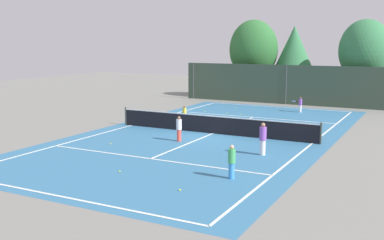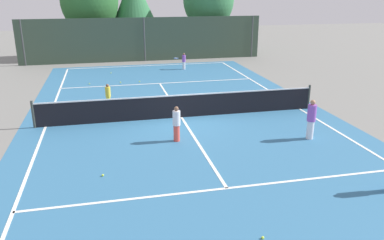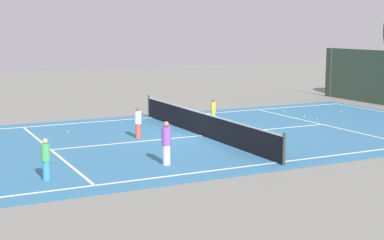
{
  "view_description": "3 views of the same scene",
  "coord_description": "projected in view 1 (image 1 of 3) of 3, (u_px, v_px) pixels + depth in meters",
  "views": [
    {
      "loc": [
        10.7,
        -22.95,
        5.01
      ],
      "look_at": [
        0.5,
        -3.48,
        1.32
      ],
      "focal_mm": 43.43,
      "sensor_mm": 36.0,
      "label": 1
    },
    {
      "loc": [
        -3.05,
        -15.52,
        5.22
      ],
      "look_at": [
        -0.22,
        -3.04,
        0.9
      ],
      "focal_mm": 36.57,
      "sensor_mm": 36.0,
      "label": 2
    },
    {
      "loc": [
        21.3,
        -11.13,
        4.57
      ],
      "look_at": [
        0.83,
        -0.89,
        0.86
      ],
      "focal_mm": 53.97,
      "sensor_mm": 36.0,
      "label": 3
    }
  ],
  "objects": [
    {
      "name": "tennis_ball_0",
      "position": [
        111.0,
        144.0,
        23.02
      ],
      "size": [
        0.07,
        0.07,
        0.07
      ],
      "primitive_type": "sphere",
      "color": "#CCE533",
      "rests_on": "ground_plane"
    },
    {
      "name": "player_2",
      "position": [
        232.0,
        161.0,
        17.15
      ],
      "size": [
        0.27,
        0.27,
        1.28
      ],
      "color": "#388CD8",
      "rests_on": "ground_plane"
    },
    {
      "name": "ball_crate",
      "position": [
        254.0,
        128.0,
        26.32
      ],
      "size": [
        0.43,
        0.38,
        0.43
      ],
      "color": "red",
      "rests_on": "ground_plane"
    },
    {
      "name": "perimeter_fence",
      "position": [
        286.0,
        85.0,
        37.74
      ],
      "size": [
        18.0,
        0.12,
        3.2
      ],
      "color": "#384C3D",
      "rests_on": "ground_plane"
    },
    {
      "name": "tennis_ball_3",
      "position": [
        205.0,
        111.0,
        33.76
      ],
      "size": [
        0.07,
        0.07,
        0.07
      ],
      "primitive_type": "sphere",
      "color": "#CCE533",
      "rests_on": "ground_plane"
    },
    {
      "name": "ground_plane",
      "position": [
        213.0,
        134.0,
        25.78
      ],
      "size": [
        80.0,
        80.0,
        0.0
      ],
      "primitive_type": "plane",
      "color": "slate"
    },
    {
      "name": "tennis_ball_2",
      "position": [
        120.0,
        171.0,
        18.09
      ],
      "size": [
        0.07,
        0.07,
        0.07
      ],
      "primitive_type": "sphere",
      "color": "#CCE533",
      "rests_on": "ground_plane"
    },
    {
      "name": "tennis_net",
      "position": [
        213.0,
        125.0,
        25.69
      ],
      "size": [
        11.9,
        0.1,
        1.1
      ],
      "color": "#333833",
      "rests_on": "ground_plane"
    },
    {
      "name": "tennis_ball_6",
      "position": [
        227.0,
        113.0,
        32.95
      ],
      "size": [
        0.07,
        0.07,
        0.07
      ],
      "primitive_type": "sphere",
      "color": "#CCE533",
      "rests_on": "ground_plane"
    },
    {
      "name": "tree_1",
      "position": [
        294.0,
        49.0,
        40.44
      ],
      "size": [
        3.56,
        3.56,
        6.44
      ],
      "color": "brown",
      "rests_on": "ground_plane"
    },
    {
      "name": "player_3",
      "position": [
        300.0,
        104.0,
        33.6
      ],
      "size": [
        0.82,
        0.41,
        1.1
      ],
      "color": "silver",
      "rests_on": "ground_plane"
    },
    {
      "name": "player_4",
      "position": [
        263.0,
        139.0,
        20.75
      ],
      "size": [
        0.31,
        0.31,
        1.47
      ],
      "color": "silver",
      "rests_on": "ground_plane"
    },
    {
      "name": "tennis_ball_5",
      "position": [
        241.0,
        114.0,
        32.41
      ],
      "size": [
        0.07,
        0.07,
        0.07
      ],
      "primitive_type": "sphere",
      "color": "#CCE533",
      "rests_on": "ground_plane"
    },
    {
      "name": "court_surface",
      "position": [
        213.0,
        134.0,
        25.78
      ],
      "size": [
        13.0,
        25.0,
        0.01
      ],
      "color": "teal",
      "rests_on": "ground_plane"
    },
    {
      "name": "player_1",
      "position": [
        179.0,
        128.0,
        23.69
      ],
      "size": [
        0.28,
        0.28,
        1.3
      ],
      "color": "#E54C3F",
      "rests_on": "ground_plane"
    },
    {
      "name": "tennis_ball_4",
      "position": [
        236.0,
        108.0,
        35.63
      ],
      "size": [
        0.07,
        0.07,
        0.07
      ],
      "primitive_type": "sphere",
      "color": "#CCE533",
      "rests_on": "ground_plane"
    },
    {
      "name": "tree_0",
      "position": [
        365.0,
        51.0,
        37.01
      ],
      "size": [
        4.11,
        4.32,
        6.84
      ],
      "color": "brown",
      "rests_on": "ground_plane"
    },
    {
      "name": "tree_2",
      "position": [
        253.0,
        50.0,
        41.31
      ],
      "size": [
        4.36,
        3.75,
        6.99
      ],
      "color": "brown",
      "rests_on": "ground_plane"
    },
    {
      "name": "tennis_ball_1",
      "position": [
        180.0,
        190.0,
        15.83
      ],
      "size": [
        0.07,
        0.07,
        0.07
      ],
      "primitive_type": "sphere",
      "color": "#CCE533",
      "rests_on": "ground_plane"
    },
    {
      "name": "player_0",
      "position": [
        184.0,
        114.0,
        28.94
      ],
      "size": [
        0.24,
        0.24,
        1.11
      ],
      "color": "yellow",
      "rests_on": "ground_plane"
    }
  ]
}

